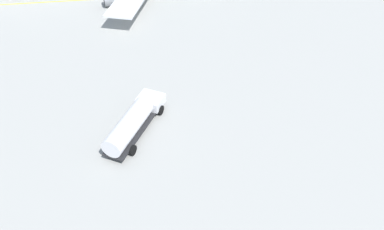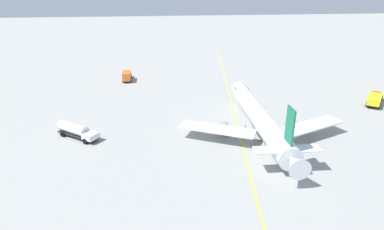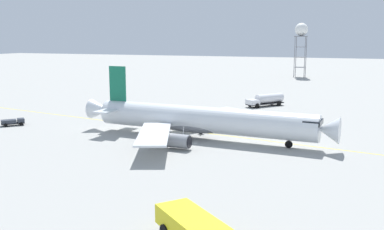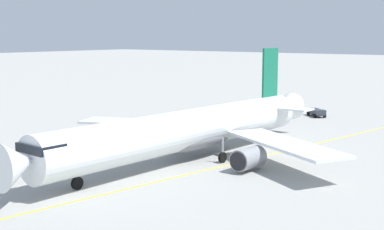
# 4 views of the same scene
# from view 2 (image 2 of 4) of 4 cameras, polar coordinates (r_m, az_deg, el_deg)

# --- Properties ---
(ground_plane) EXTENTS (600.00, 600.00, 0.00)m
(ground_plane) POSITION_cam_2_polar(r_m,az_deg,el_deg) (70.30, 16.92, -3.51)
(ground_plane) COLOR #9E9E99
(airliner_main) EXTENTS (34.73, 42.49, 11.23)m
(airliner_main) POSITION_cam_2_polar(r_m,az_deg,el_deg) (69.01, 11.93, -0.72)
(airliner_main) COLOR silver
(airliner_main) RESTS_ON ground_plane
(catering_truck_truck) EXTENTS (2.86, 8.51, 3.10)m
(catering_truck_truck) POSITION_cam_2_polar(r_m,az_deg,el_deg) (108.81, -11.39, 6.80)
(catering_truck_truck) COLOR #232326
(catering_truck_truck) RESTS_ON ground_plane
(fire_tender_truck) EXTENTS (9.06, 9.92, 2.50)m
(fire_tender_truck) POSITION_cam_2_polar(r_m,az_deg,el_deg) (97.46, 29.48, 2.56)
(fire_tender_truck) COLOR #232326
(fire_tender_truck) RESTS_ON ground_plane
(fuel_tanker_truck) EXTENTS (9.25, 8.06, 2.87)m
(fuel_tanker_truck) POSITION_cam_2_polar(r_m,az_deg,el_deg) (69.99, -19.68, -2.55)
(fuel_tanker_truck) COLOR #232326
(fuel_tanker_truck) RESTS_ON ground_plane
(taxiway_centreline) EXTENTS (30.90, 184.27, 0.01)m
(taxiway_centreline) POSITION_cam_2_polar(r_m,az_deg,el_deg) (73.30, 7.91, -1.67)
(taxiway_centreline) COLOR yellow
(taxiway_centreline) RESTS_ON ground_plane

